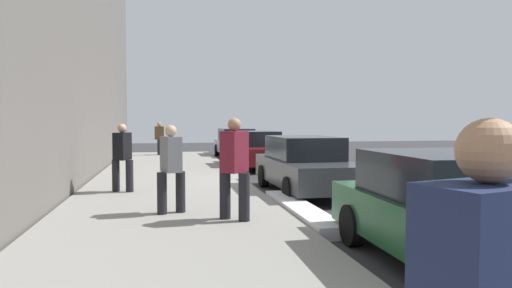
{
  "coord_description": "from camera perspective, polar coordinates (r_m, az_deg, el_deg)",
  "views": [
    {
      "loc": [
        13.13,
        -3.36,
        1.94
      ],
      "look_at": [
        1.02,
        -1.04,
        1.32
      ],
      "focal_mm": 32.96,
      "sensor_mm": 36.0,
      "label": 1
    }
  ],
  "objects": [
    {
      "name": "snow_bank_curb",
      "position": [
        9.68,
        5.37,
        -8.05
      ],
      "size": [
        4.09,
        0.56,
        0.22
      ],
      "primitive_type": "cube",
      "color": "white",
      "rests_on": "ground"
    },
    {
      "name": "pedestrian_grey_coat",
      "position": [
        9.2,
        -10.27,
        -2.69
      ],
      "size": [
        0.53,
        0.54,
        1.7
      ],
      "color": "black",
      "rests_on": "sidewalk"
    },
    {
      "name": "parked_car_maroon",
      "position": [
        18.94,
        0.07,
        -0.72
      ],
      "size": [
        4.29,
        1.99,
        1.51
      ],
      "color": "black",
      "rests_on": "ground"
    },
    {
      "name": "ground_plane",
      "position": [
        13.69,
        3.49,
        -5.29
      ],
      "size": [
        56.0,
        56.0,
        0.0
      ],
      "primitive_type": "plane",
      "color": "#333335"
    },
    {
      "name": "pedestrian_black_coat",
      "position": [
        12.26,
        -15.91,
        -1.36
      ],
      "size": [
        0.54,
        0.53,
        1.71
      ],
      "color": "black",
      "rests_on": "sidewalk"
    },
    {
      "name": "lane_stripe_centre",
      "position": [
        14.8,
        15.62,
        -4.76
      ],
      "size": [
        28.0,
        0.14,
        0.01
      ],
      "primitive_type": "cube",
      "color": "gold",
      "rests_on": "ground"
    },
    {
      "name": "parked_car_silver",
      "position": [
        24.72,
        -2.39,
        0.12
      ],
      "size": [
        4.5,
        2.01,
        1.51
      ],
      "color": "black",
      "rests_on": "ground"
    },
    {
      "name": "sidewalk",
      "position": [
        13.26,
        -10.52,
        -5.28
      ],
      "size": [
        28.0,
        4.6,
        0.15
      ],
      "primitive_type": "cube",
      "color": "gray",
      "rests_on": "ground"
    },
    {
      "name": "pedestrian_brown_coat",
      "position": [
        25.05,
        -11.66,
        0.79
      ],
      "size": [
        0.56,
        0.48,
        1.71
      ],
      "color": "black",
      "rests_on": "sidewalk"
    },
    {
      "name": "pedestrian_burgundy_coat",
      "position": [
        8.44,
        -2.64,
        -2.64
      ],
      "size": [
        0.58,
        0.56,
        1.84
      ],
      "color": "black",
      "rests_on": "sidewalk"
    },
    {
      "name": "parked_car_charcoal",
      "position": [
        12.6,
        6.0,
        -2.53
      ],
      "size": [
        4.63,
        1.93,
        1.51
      ],
      "color": "black",
      "rests_on": "ground"
    },
    {
      "name": "parked_car_green",
      "position": [
        6.72,
        22.37,
        -7.51
      ],
      "size": [
        4.27,
        1.97,
        1.51
      ],
      "color": "black",
      "rests_on": "ground"
    }
  ]
}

